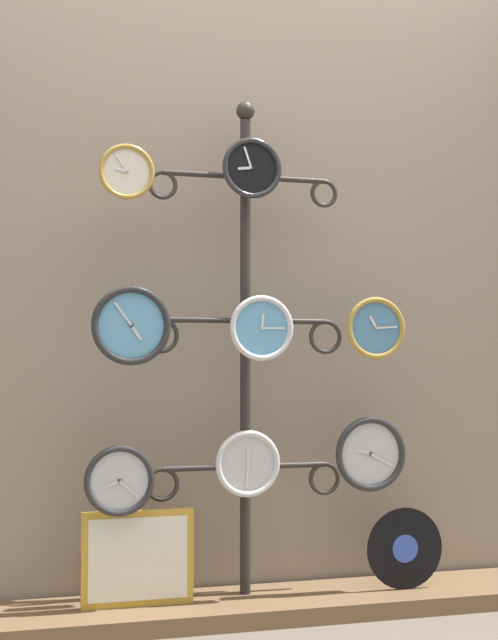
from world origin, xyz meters
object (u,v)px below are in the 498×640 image
(clock_bottom_right, at_px, (370,454))
(vinyl_record, at_px, (405,548))
(clock_bottom_left, at_px, (119,481))
(clock_middle_right, at_px, (375,328))
(clock_top_left, at_px, (126,172))
(clock_middle_center, at_px, (261,328))
(clock_middle_left, at_px, (131,325))
(clock_bottom_center, at_px, (247,463))
(clock_top_center, at_px, (250,168))
(picture_frame, at_px, (138,558))
(display_stand, at_px, (245,427))

(clock_bottom_right, xyz_separation_m, vinyl_record, (0.13, -0.00, -0.34))
(clock_bottom_left, relative_size, clock_bottom_right, 0.87)
(clock_middle_right, bearing_deg, clock_top_left, 178.47)
(clock_middle_center, relative_size, clock_bottom_left, 0.97)
(clock_top_left, bearing_deg, clock_middle_left, -61.51)
(vinyl_record, bearing_deg, clock_middle_center, -178.54)
(clock_middle_left, distance_m, clock_middle_right, 0.87)
(clock_bottom_left, height_order, vinyl_record, clock_bottom_left)
(clock_bottom_center, bearing_deg, clock_top_center, 45.07)
(clock_top_center, height_order, clock_bottom_right, clock_top_center)
(clock_middle_left, relative_size, picture_frame, 0.71)
(display_stand, relative_size, vinyl_record, 6.24)
(clock_top_center, height_order, clock_bottom_left, clock_top_center)
(clock_bottom_center, height_order, clock_bottom_right, clock_bottom_right)
(clock_middle_right, distance_m, clock_bottom_right, 0.45)
(clock_middle_center, bearing_deg, vinyl_record, 1.46)
(clock_top_left, distance_m, clock_bottom_center, 1.07)
(clock_middle_right, relative_size, picture_frame, 0.60)
(clock_bottom_left, height_order, clock_bottom_right, clock_bottom_right)
(vinyl_record, bearing_deg, picture_frame, 178.10)
(clock_middle_left, xyz_separation_m, clock_bottom_left, (-0.03, 0.01, -0.51))
(clock_bottom_left, relative_size, picture_frame, 0.62)
(clock_top_center, distance_m, clock_middle_right, 0.72)
(display_stand, distance_m, clock_top_center, 0.91)
(display_stand, relative_size, clock_bottom_right, 6.78)
(display_stand, xyz_separation_m, clock_bottom_center, (-0.02, -0.10, -0.12))
(clock_bottom_left, bearing_deg, clock_middle_left, -18.27)
(display_stand, relative_size, clock_bottom_left, 7.75)
(clock_top_center, bearing_deg, clock_bottom_center, -134.93)
(clock_bottom_center, bearing_deg, clock_bottom_left, 179.79)
(clock_bottom_center, bearing_deg, clock_middle_center, -15.48)
(clock_top_center, relative_size, clock_middle_left, 0.81)
(clock_bottom_center, xyz_separation_m, picture_frame, (-0.37, 0.03, -0.31))
(clock_middle_right, bearing_deg, clock_bottom_left, 179.56)
(clock_bottom_right, bearing_deg, clock_bottom_left, -179.72)
(clock_bottom_right, bearing_deg, clock_middle_left, -178.95)
(clock_top_center, height_order, clock_middle_left, clock_top_center)
(clock_top_center, bearing_deg, clock_bottom_left, -178.42)
(clock_bottom_left, height_order, clock_bottom_center, clock_bottom_center)
(clock_middle_center, relative_size, clock_middle_right, 1.02)
(clock_bottom_left, xyz_separation_m, vinyl_record, (1.02, -0.00, -0.28))
(clock_top_left, height_order, clock_bottom_left, clock_top_left)
(clock_bottom_left, distance_m, clock_bottom_center, 0.44)
(clock_middle_center, bearing_deg, clock_bottom_right, 2.62)
(clock_top_center, distance_m, clock_middle_center, 0.56)
(clock_middle_right, distance_m, vinyl_record, 0.79)
(clock_bottom_center, distance_m, clock_bottom_right, 0.45)
(clock_top_left, bearing_deg, display_stand, 10.37)
(display_stand, bearing_deg, picture_frame, -170.38)
(clock_top_left, height_order, picture_frame, clock_top_left)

